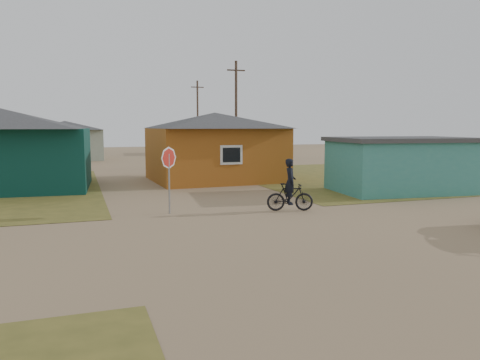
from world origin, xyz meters
name	(u,v)px	position (x,y,z in m)	size (l,w,h in m)	color
ground	(268,237)	(0.00, 0.00, 0.00)	(120.00, 120.00, 0.00)	#967956
grass_ne	(392,175)	(14.00, 13.00, 0.01)	(20.00, 18.00, 0.00)	olive
house_teal	(2,148)	(-8.50, 13.50, 2.05)	(8.93, 7.08, 4.00)	#09312A
house_yellow	(215,146)	(2.50, 14.00, 2.00)	(7.72, 6.76, 3.90)	#9C5418
shed_turquoise	(400,164)	(9.50, 6.50, 1.31)	(6.71, 4.93, 2.60)	teal
house_pale_west	(66,140)	(-6.00, 34.00, 1.86)	(7.04, 6.15, 3.60)	gray
house_beige_east	(215,137)	(10.00, 40.00, 1.86)	(6.95, 6.05, 3.60)	tan
utility_pole_near	(236,113)	(6.50, 22.00, 4.14)	(1.40, 0.20, 8.00)	#4B382D
utility_pole_far	(198,117)	(7.50, 38.00, 4.14)	(1.40, 0.20, 8.00)	#4B382D
stop_sign	(169,165)	(-1.96, 4.51, 1.77)	(0.76, 0.26, 2.40)	gray
cyclist	(290,192)	(2.37, 3.59, 0.71)	(1.79, 0.98, 1.94)	black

